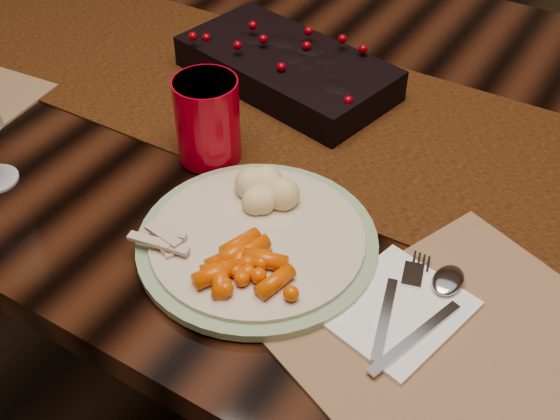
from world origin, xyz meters
The scene contains 13 objects.
floor centered at (0.00, 0.00, 0.00)m, with size 5.00×5.00×0.00m, color black.
dining_table centered at (0.00, 0.00, 0.38)m, with size 1.80×1.00×0.75m, color black.
table_runner centered at (0.05, -0.01, 0.75)m, with size 1.79×0.37×0.00m, color black.
centerpiece centered at (-0.18, 0.04, 0.79)m, with size 0.33×0.17×0.07m, color black, non-canonical shape.
placemat_main centered at (0.32, -0.33, 0.75)m, with size 0.44×0.32×0.00m, color brown.
dinner_plate centered at (-0.02, -0.29, 0.76)m, with size 0.28×0.28×0.02m, color beige.
baby_carrots centered at (0.01, -0.34, 0.78)m, with size 0.12×0.09×0.02m, color #D74800, non-canonical shape.
mashed_potatoes centered at (-0.05, -0.24, 0.79)m, with size 0.08×0.07×0.05m, color beige, non-canonical shape.
turkey_shreds centered at (-0.10, -0.36, 0.78)m, with size 0.06×0.05×0.01m, color tan, non-canonical shape.
napkin centered at (0.16, -0.30, 0.76)m, with size 0.13×0.15×0.01m, color white.
fork centered at (0.16, -0.30, 0.76)m, with size 0.02×0.15×0.00m, color silver, non-canonical shape.
spoon centered at (0.19, -0.30, 0.76)m, with size 0.03×0.17×0.00m, color silver, non-canonical shape.
red_cup centered at (-0.17, -0.18, 0.81)m, with size 0.09×0.09×0.12m, color #A20013.
Camera 1 is at (0.31, -0.77, 1.34)m, focal length 45.00 mm.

